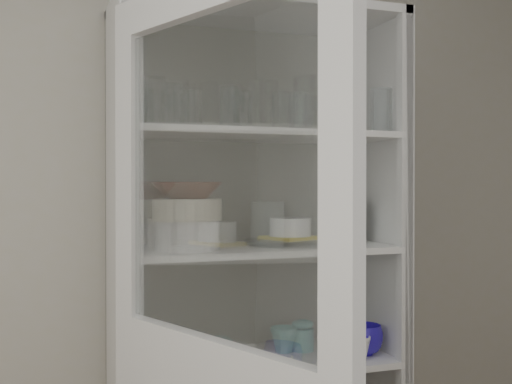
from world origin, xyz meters
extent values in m
cube|color=#A6A08F|center=(0.00, 1.50, 1.30)|extent=(3.60, 0.02, 2.60)
cube|color=silver|center=(-0.28, 1.27, 1.05)|extent=(0.03, 0.45, 2.10)
cube|color=silver|center=(0.68, 1.27, 1.05)|extent=(0.03, 0.45, 2.10)
cube|color=slate|center=(0.20, 1.49, 1.05)|extent=(1.00, 0.03, 2.10)
cube|color=silver|center=(0.20, 1.27, 2.08)|extent=(1.00, 0.45, 0.03)
cube|color=white|center=(0.20, 1.26, 0.85)|extent=(0.94, 0.42, 0.02)
cube|color=white|center=(0.20, 1.26, 1.25)|extent=(0.94, 0.42, 0.02)
cube|color=white|center=(0.20, 1.26, 1.65)|extent=(0.94, 0.42, 0.02)
cube|color=silver|center=(-0.28, 1.01, 1.50)|extent=(0.07, 0.10, 0.80)
cube|color=silver|center=(0.02, 0.26, 1.50)|extent=(0.07, 0.10, 0.80)
cube|color=silver|center=(-0.13, 0.63, 1.50)|extent=(0.28, 0.67, 0.78)
cylinder|color=silver|center=(-0.12, 1.17, 1.73)|extent=(0.09, 0.09, 0.14)
cylinder|color=silver|center=(-0.19, 1.14, 1.74)|extent=(0.08, 0.08, 0.15)
cylinder|color=silver|center=(0.11, 1.14, 1.72)|extent=(0.07, 0.07, 0.12)
cylinder|color=silver|center=(0.05, 1.12, 1.73)|extent=(0.07, 0.07, 0.13)
cylinder|color=silver|center=(0.44, 1.17, 1.73)|extent=(0.08, 0.08, 0.14)
cylinder|color=silver|center=(0.47, 1.14, 1.73)|extent=(0.08, 0.08, 0.14)
cylinder|color=silver|center=(0.61, 1.11, 1.74)|extent=(0.08, 0.08, 0.15)
cylinder|color=silver|center=(-0.16, 1.29, 1.73)|extent=(0.08, 0.08, 0.13)
cylinder|color=silver|center=(-0.21, 1.27, 1.73)|extent=(0.10, 0.10, 0.15)
cylinder|color=silver|center=(-0.04, 1.24, 1.73)|extent=(0.08, 0.08, 0.13)
cylinder|color=silver|center=(0.31, 1.29, 1.74)|extent=(0.09, 0.09, 0.15)
cylinder|color=silver|center=(0.38, 1.27, 1.73)|extent=(0.09, 0.09, 0.14)
cylinder|color=white|center=(-0.07, 1.20, 1.31)|extent=(0.21, 0.21, 0.10)
cylinder|color=white|center=(-0.07, 1.36, 1.31)|extent=(0.21, 0.21, 0.10)
cylinder|color=beige|center=(-0.07, 1.20, 1.39)|extent=(0.28, 0.28, 0.07)
imported|color=#4D2619|center=(-0.07, 1.20, 1.46)|extent=(0.25, 0.25, 0.06)
cylinder|color=silver|center=(0.33, 1.28, 1.27)|extent=(0.42, 0.42, 0.02)
cube|color=gold|center=(0.33, 1.28, 1.29)|extent=(0.21, 0.21, 0.01)
cylinder|color=white|center=(0.33, 1.28, 1.32)|extent=(0.20, 0.20, 0.07)
cylinder|color=#AAB8B7|center=(0.56, 1.26, 1.34)|extent=(0.12, 0.12, 0.16)
imported|color=#1D1DA5|center=(0.58, 1.19, 0.92)|extent=(0.15, 0.15, 0.11)
imported|color=#2C7979|center=(0.32, 1.31, 0.91)|extent=(0.11, 0.11, 0.09)
imported|color=white|center=(0.53, 1.13, 0.90)|extent=(0.12, 0.12, 0.08)
cylinder|color=#2C7979|center=(0.40, 1.31, 0.90)|extent=(0.08, 0.08, 0.08)
ellipsoid|color=#2C7979|center=(0.40, 1.31, 0.95)|extent=(0.08, 0.08, 0.02)
cylinder|color=#AAA9B1|center=(0.11, 1.21, 0.88)|extent=(0.11, 0.11, 0.04)
cylinder|color=white|center=(-0.21, 1.28, 0.93)|extent=(0.14, 0.14, 0.14)
cylinder|color=silver|center=(0.32, 1.17, 1.73)|extent=(0.07, 0.07, 0.13)
camera|label=1|loc=(-0.55, -0.87, 1.47)|focal=45.00mm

